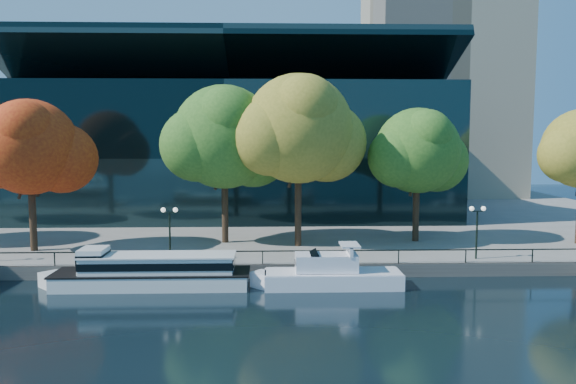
{
  "coord_description": "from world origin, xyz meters",
  "views": [
    {
      "loc": [
        0.54,
        -37.01,
        10.34
      ],
      "look_at": [
        2.01,
        8.0,
        5.8
      ],
      "focal_mm": 35.0,
      "sensor_mm": 36.0,
      "label": 1
    }
  ],
  "objects_px": {
    "tree_4": "(419,153)",
    "tree_2": "(226,139)",
    "tree_3": "(301,131)",
    "tour_boat": "(147,270)",
    "cruiser_near": "(327,274)",
    "tree_1": "(31,149)",
    "lamp_2": "(477,220)",
    "lamp_1": "(170,221)"
  },
  "relations": [
    {
      "from": "tour_boat",
      "to": "tree_1",
      "type": "xyz_separation_m",
      "value": [
        -10.7,
        7.84,
        8.09
      ]
    },
    {
      "from": "tree_2",
      "to": "lamp_1",
      "type": "relative_size",
      "value": 3.4
    },
    {
      "from": "tree_2",
      "to": "lamp_2",
      "type": "xyz_separation_m",
      "value": [
        19.44,
        -7.2,
        -6.05
      ]
    },
    {
      "from": "tree_4",
      "to": "cruiser_near",
      "type": "bearing_deg",
      "value": -129.07
    },
    {
      "from": "tree_3",
      "to": "lamp_1",
      "type": "distance_m",
      "value": 13.24
    },
    {
      "from": "tour_boat",
      "to": "lamp_1",
      "type": "relative_size",
      "value": 3.59
    },
    {
      "from": "cruiser_near",
      "to": "tour_boat",
      "type": "bearing_deg",
      "value": 178.24
    },
    {
      "from": "tree_3",
      "to": "tour_boat",
      "type": "bearing_deg",
      "value": -140.37
    },
    {
      "from": "tree_2",
      "to": "tree_3",
      "type": "xyz_separation_m",
      "value": [
        6.32,
        -1.8,
        0.68
      ]
    },
    {
      "from": "tree_1",
      "to": "cruiser_near",
      "type": "bearing_deg",
      "value": -19.68
    },
    {
      "from": "tree_3",
      "to": "tree_4",
      "type": "height_order",
      "value": "tree_3"
    },
    {
      "from": "cruiser_near",
      "to": "lamp_2",
      "type": "xyz_separation_m",
      "value": [
        11.81,
        4.07,
        3.05
      ]
    },
    {
      "from": "tree_2",
      "to": "tree_4",
      "type": "bearing_deg",
      "value": 0.29
    },
    {
      "from": "tree_2",
      "to": "tree_4",
      "type": "height_order",
      "value": "tree_2"
    },
    {
      "from": "lamp_1",
      "to": "lamp_2",
      "type": "xyz_separation_m",
      "value": [
        23.16,
        0.0,
        0.0
      ]
    },
    {
      "from": "lamp_2",
      "to": "tree_3",
      "type": "bearing_deg",
      "value": 157.62
    },
    {
      "from": "tree_3",
      "to": "tree_4",
      "type": "relative_size",
      "value": 1.23
    },
    {
      "from": "tree_3",
      "to": "tree_4",
      "type": "distance_m",
      "value": 10.85
    },
    {
      "from": "tour_boat",
      "to": "tree_4",
      "type": "distance_m",
      "value": 25.34
    },
    {
      "from": "tree_1",
      "to": "lamp_2",
      "type": "relative_size",
      "value": 3.05
    },
    {
      "from": "cruiser_near",
      "to": "tree_1",
      "type": "height_order",
      "value": "tree_1"
    },
    {
      "from": "tree_4",
      "to": "lamp_1",
      "type": "xyz_separation_m",
      "value": [
        -20.57,
        -7.29,
        -4.88
      ]
    },
    {
      "from": "tree_4",
      "to": "tree_2",
      "type": "bearing_deg",
      "value": -179.71
    },
    {
      "from": "cruiser_near",
      "to": "lamp_1",
      "type": "xyz_separation_m",
      "value": [
        -11.35,
        4.07,
        3.05
      ]
    },
    {
      "from": "cruiser_near",
      "to": "lamp_2",
      "type": "distance_m",
      "value": 12.86
    },
    {
      "from": "lamp_1",
      "to": "tree_3",
      "type": "bearing_deg",
      "value": 28.27
    },
    {
      "from": "tour_boat",
      "to": "tree_4",
      "type": "xyz_separation_m",
      "value": [
        21.5,
        10.98,
        7.69
      ]
    },
    {
      "from": "lamp_1",
      "to": "tour_boat",
      "type": "bearing_deg",
      "value": -104.22
    },
    {
      "from": "tree_3",
      "to": "lamp_1",
      "type": "bearing_deg",
      "value": -151.73
    },
    {
      "from": "tree_1",
      "to": "lamp_2",
      "type": "height_order",
      "value": "tree_1"
    },
    {
      "from": "tour_boat",
      "to": "tree_2",
      "type": "height_order",
      "value": "tree_2"
    },
    {
      "from": "tree_1",
      "to": "lamp_2",
      "type": "bearing_deg",
      "value": -6.81
    },
    {
      "from": "tree_1",
      "to": "tree_3",
      "type": "distance_m",
      "value": 21.76
    },
    {
      "from": "tree_1",
      "to": "tour_boat",
      "type": "bearing_deg",
      "value": -36.25
    },
    {
      "from": "tour_boat",
      "to": "lamp_2",
      "type": "distance_m",
      "value": 24.54
    },
    {
      "from": "tree_2",
      "to": "tree_3",
      "type": "bearing_deg",
      "value": -15.93
    },
    {
      "from": "tour_boat",
      "to": "tree_2",
      "type": "relative_size",
      "value": 1.06
    },
    {
      "from": "tour_boat",
      "to": "lamp_1",
      "type": "distance_m",
      "value": 4.73
    },
    {
      "from": "tour_boat",
      "to": "lamp_2",
      "type": "height_order",
      "value": "lamp_2"
    },
    {
      "from": "tree_1",
      "to": "tree_2",
      "type": "relative_size",
      "value": 0.9
    },
    {
      "from": "tree_3",
      "to": "tree_2",
      "type": "bearing_deg",
      "value": 164.07
    },
    {
      "from": "tree_4",
      "to": "lamp_1",
      "type": "distance_m",
      "value": 22.36
    }
  ]
}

